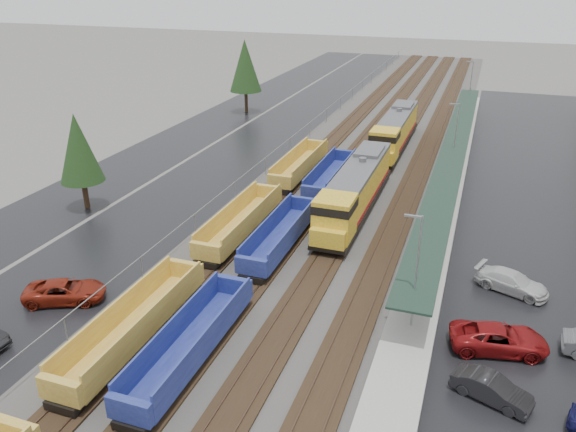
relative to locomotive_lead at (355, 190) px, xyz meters
name	(u,v)px	position (x,y,z in m)	size (l,w,h in m)	color
ballast_strip	(381,143)	(-2.00, 23.31, -2.36)	(20.00, 160.00, 0.08)	#302D2B
trackbed	(381,142)	(-2.00, 23.31, -2.24)	(14.60, 160.00, 0.22)	black
west_parking_lot	(271,133)	(-17.00, 23.31, -2.39)	(10.00, 160.00, 0.02)	black
west_road	(206,127)	(-27.00, 23.31, -2.39)	(9.00, 160.00, 0.02)	black
east_commuter_lot	(546,188)	(17.00, 13.31, -2.39)	(16.00, 100.00, 0.02)	black
station_platform	(451,171)	(7.50, 13.32, -1.66)	(3.00, 80.00, 8.00)	#9E9B93
chainlink_fence	(306,128)	(-11.50, 21.75, -0.79)	(0.08, 160.04, 2.02)	gray
tree_west_near	(78,148)	(-24.00, -6.69, 3.42)	(3.96, 3.96, 9.00)	#332316
tree_west_far	(245,66)	(-25.00, 33.31, 4.73)	(4.84, 4.84, 11.00)	#332316
locomotive_lead	(355,190)	(0.00, 0.00, 0.00)	(3.01, 19.86, 4.50)	black
locomotive_trail	(395,131)	(0.00, 21.00, 0.00)	(3.01, 19.86, 4.50)	black
well_string_yellow	(135,326)	(-8.00, -22.88, -1.27)	(2.52, 76.36, 2.23)	#BB8734
well_string_blue	(191,343)	(-4.00, -23.27, -1.29)	(2.45, 72.11, 2.17)	navy
parked_car_west_c	(65,291)	(-15.02, -20.58, -1.66)	(5.29, 2.44, 1.47)	maroon
parked_car_east_a	(492,389)	(12.27, -21.02, -1.72)	(4.12, 1.44, 1.36)	black
parked_car_east_b	(499,339)	(12.57, -16.47, -1.62)	(5.61, 2.58, 1.56)	maroon
parked_car_east_c	(512,282)	(13.38, -9.23, -1.68)	(4.94, 2.01, 1.43)	silver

